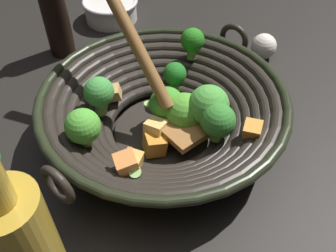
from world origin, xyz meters
TOP-DOWN VIEW (x-y plane):
  - ground_plane at (0.00, 0.00)m, footprint 4.00×4.00m
  - wok at (0.00, 0.00)m, footprint 0.36×0.39m
  - soy_sauce_bottle at (-0.27, 0.14)m, footprint 0.05×0.05m
  - prep_bowl at (-0.23, 0.28)m, footprint 0.12×0.12m
  - garlic_bulb at (0.10, 0.26)m, footprint 0.05×0.05m

SIDE VIEW (x-z plane):
  - ground_plane at x=0.00m, z-range 0.00..0.00m
  - garlic_bulb at x=0.10m, z-range 0.00..0.05m
  - prep_bowl at x=-0.23m, z-range 0.00..0.05m
  - wok at x=0.00m, z-range -0.07..0.18m
  - soy_sauce_bottle at x=-0.27m, z-range -0.02..0.18m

